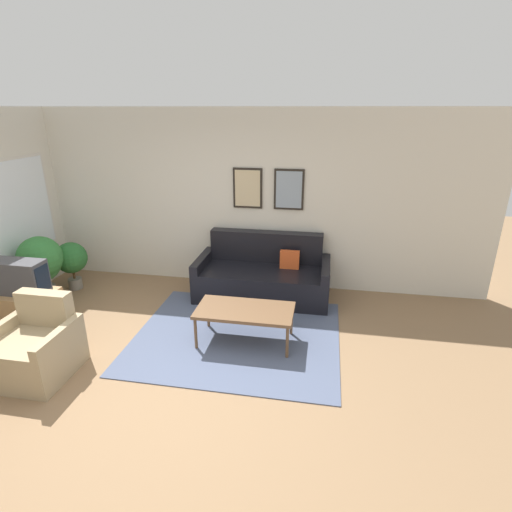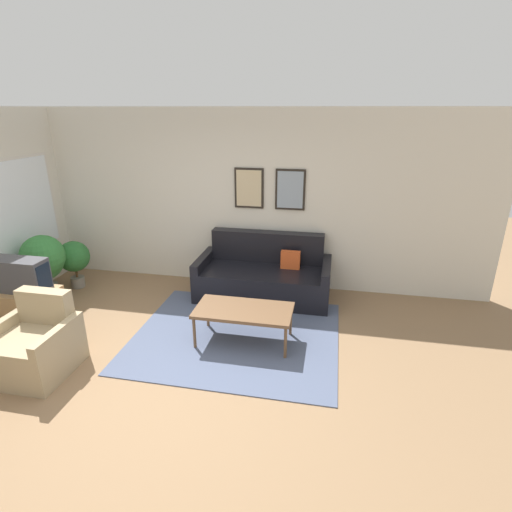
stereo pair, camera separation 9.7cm
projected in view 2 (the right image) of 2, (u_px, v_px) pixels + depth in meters
The scene contains 11 objects.
ground_plane at pixel (159, 384), 4.13m from camera, with size 16.00×16.00×0.00m, color #846647.
area_rug at pixel (236, 335), 5.00m from camera, with size 2.51×2.14×0.01m.
wall_back at pixel (226, 199), 6.15m from camera, with size 8.00×0.09×2.70m.
couch at pixel (264, 276), 5.97m from camera, with size 1.95×0.90×0.92m.
coffee_table at pixel (244, 312), 4.74m from camera, with size 1.15×0.59×0.44m.
tv_stand at pixel (26, 309), 5.11m from camera, with size 0.82×0.49×0.53m.
tv at pixel (19, 275), 4.95m from camera, with size 0.72×0.28×0.42m.
armchair at pixel (35, 347), 4.26m from camera, with size 0.78×0.76×0.83m.
potted_plant_tall at pixel (43, 258), 5.80m from camera, with size 0.62×0.62×0.97m.
potted_plant_by_window at pixel (74, 258), 6.20m from camera, with size 0.48×0.48×0.75m.
potted_plant_small at pixel (44, 264), 5.87m from camera, with size 0.54×0.54×0.84m.
Camera 2 is at (1.65, -3.15, 2.69)m, focal length 28.00 mm.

